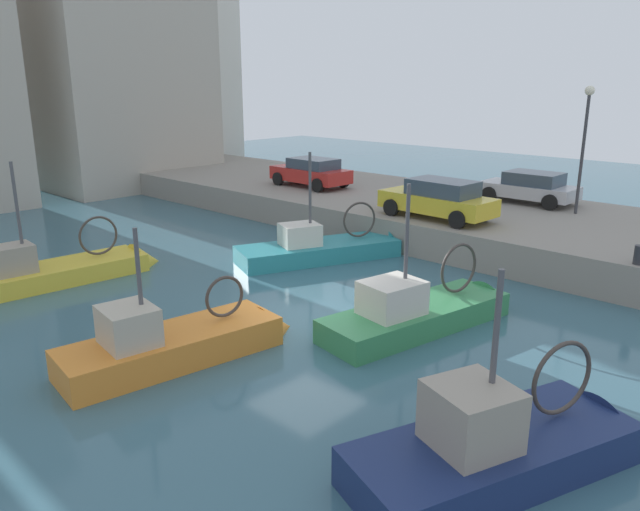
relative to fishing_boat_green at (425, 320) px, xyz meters
The scene contains 14 objects.
water_surface 3.17m from the fishing_boat_green, 126.82° to the left, with size 80.00×80.00×0.00m, color #386070.
quay_wall 9.94m from the fishing_boat_green, 14.80° to the left, with size 9.00×56.00×1.20m, color gray.
fishing_boat_green is the anchor object (origin of this frame).
fishing_boat_yellow 11.64m from the fishing_boat_green, 114.64° to the left, with size 6.78×2.34×4.71m.
fishing_boat_teal 6.77m from the fishing_boat_green, 64.51° to the left, with size 6.77×4.14×4.66m.
fishing_boat_navy 6.16m from the fishing_boat_green, 133.23° to the right, with size 6.04×3.65×4.38m.
fishing_boat_orange 6.24m from the fishing_boat_green, 151.49° to the left, with size 6.00×2.46×3.99m.
parked_car_red 15.17m from the fishing_boat_green, 55.51° to the left, with size 2.05×4.10×1.39m.
parked_car_yellow 7.94m from the fishing_boat_green, 30.79° to the left, with size 2.06×4.44×1.48m.
parked_car_silver 12.32m from the fishing_boat_green, 13.25° to the left, with size 2.00×3.92×1.32m.
mooring_bollard_mid 6.59m from the fishing_boat_green, 32.43° to the right, with size 0.28×0.28×0.55m, color #2D2D33.
quay_streetlamp 11.92m from the fishing_boat_green, ahead, with size 0.36×0.36×4.83m.
waterfront_building_west_mid 28.39m from the fishing_boat_green, 76.63° to the left, with size 9.70×9.29×13.09m.
waterfront_building_east 34.52m from the fishing_boat_green, 67.51° to the left, with size 7.34×8.50×17.95m.
Camera 1 is at (-10.92, -10.79, 6.24)m, focal length 34.33 mm.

